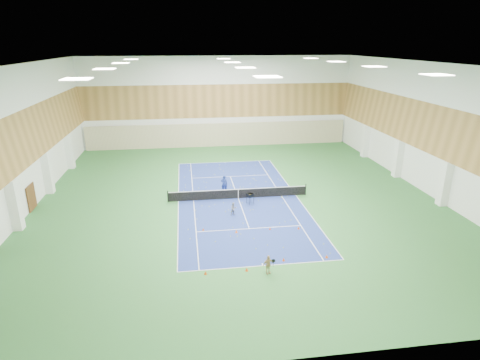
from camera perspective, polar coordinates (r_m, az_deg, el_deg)
name	(u,v)px	position (r m, az deg, el deg)	size (l,w,h in m)	color
ground	(238,198)	(37.08, -0.25, -2.64)	(40.00, 40.00, 0.00)	#2B652E
room_shell	(238,135)	(35.30, -0.26, 6.44)	(36.00, 40.00, 12.00)	white
wood_cladding	(238,112)	(34.92, -0.27, 9.64)	(36.00, 40.00, 8.00)	#A2763C
ceiling_light_grid	(238,65)	(34.49, -0.28, 16.08)	(21.40, 25.40, 0.06)	white
court_surface	(238,198)	(37.08, -0.25, -2.64)	(10.97, 23.77, 0.01)	navy
tennis_balls_scatter	(238,198)	(37.07, -0.25, -2.58)	(10.57, 22.77, 0.07)	#B8CD23
tennis_net	(238,193)	(36.88, -0.25, -1.85)	(12.80, 0.10, 1.10)	black
back_curtain	(219,135)	(55.43, -3.01, 6.43)	(35.40, 0.16, 3.20)	#C6B793
door_left_b	(31,197)	(38.76, -27.54, -2.19)	(0.08, 1.80, 2.20)	#593319
coach	(224,184)	(38.42, -2.25, -0.53)	(0.61, 0.40, 1.68)	navy
child_court	(234,209)	(33.46, -0.91, -4.11)	(0.54, 0.42, 1.11)	gray
child_apron	(268,265)	(25.50, 4.01, -11.90)	(0.74, 0.31, 1.25)	tan
ball_cart	(250,198)	(35.80, 1.44, -2.64)	(0.56, 0.56, 0.96)	black
cone_svc_a	(203,229)	(31.10, -5.26, -7.00)	(0.18, 0.18, 0.20)	#DB530B
cone_svc_b	(236,231)	(30.64, -0.52, -7.31)	(0.21, 0.21, 0.23)	#F75E0D
cone_svc_c	(270,228)	(31.21, 4.28, -6.88)	(0.18, 0.18, 0.19)	#E23C0B
cone_svc_d	(299,228)	(31.52, 8.33, -6.74)	(0.20, 0.20, 0.22)	#D5410B
cone_base_a	(205,273)	(25.71, -4.94, -13.01)	(0.20, 0.20, 0.22)	#DA460B
cone_base_b	(247,269)	(25.95, 0.98, -12.59)	(0.21, 0.21, 0.23)	#F5470C
cone_base_c	(284,259)	(27.15, 6.22, -11.16)	(0.20, 0.20, 0.22)	#E4500C
cone_base_d	(327,256)	(27.95, 12.24, -10.55)	(0.21, 0.21, 0.24)	#DD500B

